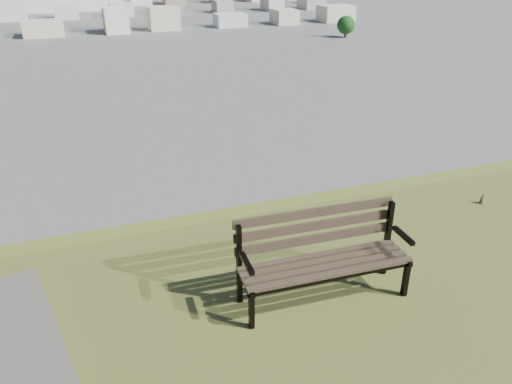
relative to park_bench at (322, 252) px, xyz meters
name	(u,v)px	position (x,y,z in m)	size (l,w,h in m)	color
park_bench	(322,252)	(0.00, 0.00, 0.00)	(1.74, 0.63, 0.90)	#413325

